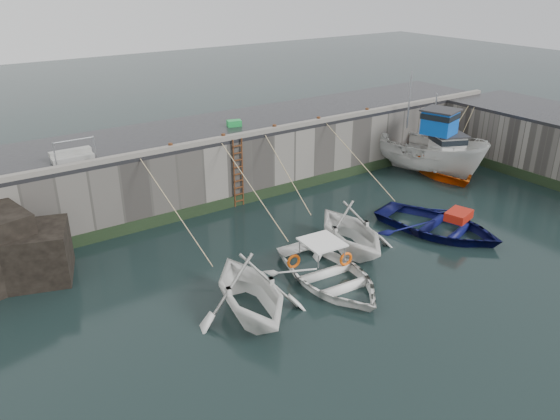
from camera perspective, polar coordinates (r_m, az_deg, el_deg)
ground at (r=19.79m, az=15.85°, el=-7.73°), size 120.00×120.00×0.00m
quay_back at (r=27.89m, az=-3.51°, el=5.97°), size 30.00×5.00×3.00m
road_back at (r=27.44m, az=-3.59°, el=9.11°), size 30.00×5.00×0.16m
kerb_back at (r=25.47m, az=-0.84°, el=8.40°), size 30.00×0.30×0.20m
algae_back at (r=26.29m, az=-0.57°, el=1.98°), size 30.00×0.08×0.50m
ladder at (r=24.79m, az=-4.38°, el=3.84°), size 0.51×0.08×3.20m
boat_near_white at (r=17.79m, az=-3.11°, el=-10.65°), size 4.51×4.99×2.31m
boat_near_white_rope at (r=21.71m, az=-10.19°, el=-4.16°), size 0.04×5.82×3.10m
boat_near_blue at (r=19.45m, az=5.14°, el=-7.41°), size 3.95×5.29×1.04m
boat_near_blue_rope at (r=23.08m, az=-2.81°, el=-2.00°), size 0.04×5.76×3.10m
boat_near_blacktrim at (r=21.66m, az=7.25°, el=-4.02°), size 4.40×4.86×2.24m
boat_near_blacktrim_rope at (r=24.72m, az=0.64°, el=-0.14°), size 0.04×4.52×3.10m
boat_near_navy at (r=23.77m, az=16.11°, el=-2.17°), size 5.12×6.17×1.10m
boat_near_navy_rope at (r=26.74m, az=8.34°, el=1.53°), size 0.04×5.30×3.10m
boat_far_white at (r=30.23m, az=15.00°, el=5.81°), size 4.38×7.13×5.58m
boat_far_orange at (r=30.95m, az=16.36°, el=4.75°), size 6.57×7.51×4.30m
fish_crate at (r=26.49m, az=-4.82°, el=9.03°), size 0.75×0.57×0.28m
railing at (r=23.09m, az=-20.93°, el=5.41°), size 1.60×1.05×1.00m
bollard_a at (r=23.28m, az=-11.36°, el=6.53°), size 0.18×0.18×0.28m
bollard_b at (r=24.31m, az=-5.93°, el=7.61°), size 0.18×0.18×0.28m
bollard_c at (r=25.65m, az=-0.59°, el=8.61°), size 0.18×0.18×0.28m
bollard_d at (r=27.13m, az=4.04°, el=9.41°), size 0.18×0.18×0.28m
bollard_e at (r=29.17m, az=9.07°, el=10.21°), size 0.18×0.18×0.28m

